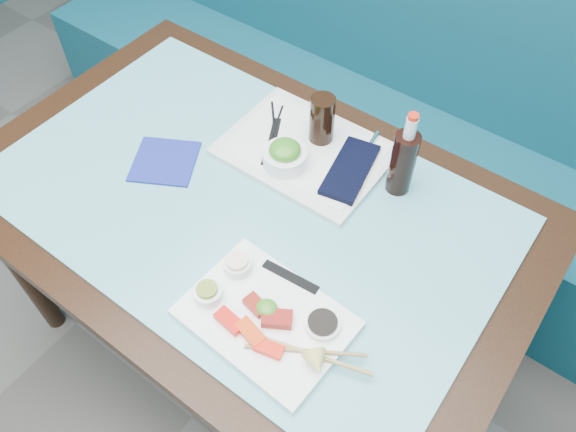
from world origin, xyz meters
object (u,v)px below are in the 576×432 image
Objects in this scene: dining_table at (247,223)px; seaweed_bowl at (285,158)px; cola_glass at (322,119)px; blue_napkin at (165,161)px; booth_bench at (394,125)px; sashimi_plate at (266,318)px; cola_bottle_body at (403,163)px; serving_tray at (305,151)px.

seaweed_bowl reaches higher than dining_table.
seaweed_bowl is (0.02, 0.14, 0.13)m from dining_table.
blue_napkin is at bearing -133.56° from cola_glass.
seaweed_bowl is at bearing 32.34° from blue_napkin.
booth_bench is 0.82m from seaweed_bowl.
sashimi_plate is at bearing -58.60° from seaweed_bowl.
seaweed_bowl is 0.71× the size of blue_napkin.
sashimi_plate is 0.52m from blue_napkin.
blue_napkin is (-0.52, -0.28, -0.08)m from cola_bottle_body.
booth_bench is at bearing 90.00° from dining_table.
booth_bench is 0.80m from cola_bottle_body.
cola_bottle_body is (0.28, -0.59, 0.47)m from booth_bench.
booth_bench is 2.14× the size of dining_table.
booth_bench reaches higher than blue_napkin.
dining_table is at bearing -97.09° from seaweed_bowl.
seaweed_bowl is 0.84× the size of cola_glass.
dining_table is 10.61× the size of cola_glass.
dining_table is at bearing 5.61° from blue_napkin.
blue_napkin is (-0.28, -0.29, -0.08)m from cola_glass.
cola_bottle_body is at bearing 42.54° from dining_table.
sashimi_plate is at bearing -22.50° from blue_napkin.
cola_bottle_body reaches higher than seaweed_bowl.
cola_glass is (-0.20, 0.50, 0.07)m from sashimi_plate.
cola_bottle_body is (0.24, -0.02, 0.00)m from cola_glass.
booth_bench is 0.74m from cola_glass.
serving_tray is 3.11× the size of cola_glass.
cola_bottle_body reaches higher than cola_glass.
sashimi_plate is at bearing -67.72° from cola_glass.
serving_tray is at bearing -100.30° from cola_glass.
dining_table is 8.96× the size of blue_napkin.
seaweed_bowl is at bearing -156.42° from cola_bottle_body.
serving_tray is at bearing 82.73° from dining_table.
blue_napkin is at bearing 160.32° from sashimi_plate.
sashimi_plate is 1.93× the size of cola_bottle_body.
blue_napkin is (-0.26, -0.16, -0.03)m from seaweed_bowl.
cola_glass is 0.41m from blue_napkin.
cola_glass is at bearing 79.30° from serving_tray.
booth_bench is at bearing 92.13° from serving_tray.
blue_napkin reaches higher than dining_table.
dining_table is 0.19m from seaweed_bowl.
dining_table is (0.00, -0.84, 0.29)m from booth_bench.
sashimi_plate reaches higher than dining_table.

